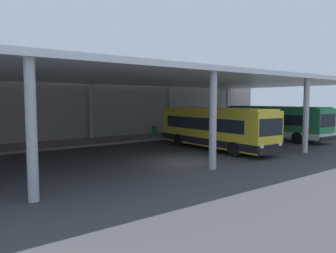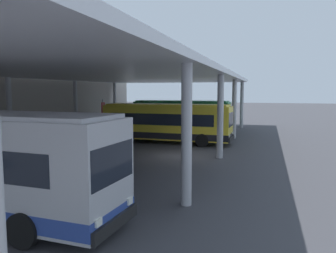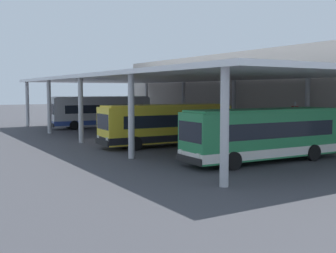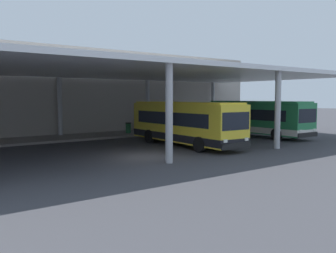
{
  "view_description": "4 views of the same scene",
  "coord_description": "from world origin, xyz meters",
  "px_view_note": "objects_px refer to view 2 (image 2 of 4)",
  "views": [
    {
      "loc": [
        -12.23,
        -14.76,
        3.73
      ],
      "look_at": [
        2.89,
        5.37,
        1.67
      ],
      "focal_mm": 34.2,
      "sensor_mm": 36.0,
      "label": 1
    },
    {
      "loc": [
        -21.24,
        -5.31,
        4.27
      ],
      "look_at": [
        3.69,
        2.01,
        1.5
      ],
      "focal_mm": 36.15,
      "sensor_mm": 36.0,
      "label": 2
    },
    {
      "loc": [
        33.1,
        -14.21,
        4.26
      ],
      "look_at": [
        6.09,
        2.09,
        1.58
      ],
      "focal_mm": 45.44,
      "sensor_mm": 36.0,
      "label": 3
    },
    {
      "loc": [
        -11.54,
        -17.86,
        3.49
      ],
      "look_at": [
        3.59,
        2.41,
        1.47
      ],
      "focal_mm": 38.91,
      "sensor_mm": 36.0,
      "label": 4
    }
  ],
  "objects_px": {
    "bench_waiting": "(85,127)",
    "banner_sign": "(103,113)",
    "bus_middle_bay": "(182,114)",
    "trash_bin": "(76,130)",
    "bus_second_bay": "(167,123)"
  },
  "relations": [
    {
      "from": "bus_second_bay",
      "to": "banner_sign",
      "type": "distance_m",
      "value": 9.84
    },
    {
      "from": "bus_second_bay",
      "to": "banner_sign",
      "type": "bearing_deg",
      "value": 58.7
    },
    {
      "from": "trash_bin",
      "to": "bench_waiting",
      "type": "bearing_deg",
      "value": 10.7
    },
    {
      "from": "bus_middle_bay",
      "to": "banner_sign",
      "type": "distance_m",
      "value": 8.45
    },
    {
      "from": "bench_waiting",
      "to": "banner_sign",
      "type": "xyz_separation_m",
      "value": [
        2.2,
        -0.88,
        1.32
      ]
    },
    {
      "from": "banner_sign",
      "to": "bench_waiting",
      "type": "bearing_deg",
      "value": 158.24
    },
    {
      "from": "bus_middle_bay",
      "to": "banner_sign",
      "type": "bearing_deg",
      "value": 120.37
    },
    {
      "from": "trash_bin",
      "to": "banner_sign",
      "type": "bearing_deg",
      "value": -5.2
    },
    {
      "from": "bus_middle_bay",
      "to": "bench_waiting",
      "type": "distance_m",
      "value": 10.46
    },
    {
      "from": "trash_bin",
      "to": "bus_middle_bay",
      "type": "bearing_deg",
      "value": -40.94
    },
    {
      "from": "bus_second_bay",
      "to": "banner_sign",
      "type": "relative_size",
      "value": 3.32
    },
    {
      "from": "bus_middle_bay",
      "to": "bench_waiting",
      "type": "relative_size",
      "value": 5.89
    },
    {
      "from": "trash_bin",
      "to": "banner_sign",
      "type": "height_order",
      "value": "banner_sign"
    },
    {
      "from": "bus_second_bay",
      "to": "bench_waiting",
      "type": "xyz_separation_m",
      "value": [
        2.92,
        9.28,
        -0.99
      ]
    },
    {
      "from": "bus_second_bay",
      "to": "bench_waiting",
      "type": "distance_m",
      "value": 9.78
    }
  ]
}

